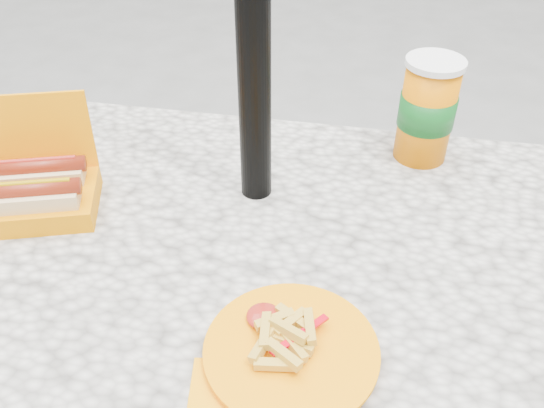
# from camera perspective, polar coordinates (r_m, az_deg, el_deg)

# --- Properties ---
(picnic_table) EXTENTS (1.20, 0.80, 0.75)m
(picnic_table) POSITION_cam_1_polar(r_m,az_deg,el_deg) (0.92, -3.50, -9.98)
(picnic_table) COLOR beige
(picnic_table) RESTS_ON ground
(hotdog_box) EXTENTS (0.24, 0.20, 0.17)m
(hotdog_box) POSITION_cam_1_polar(r_m,az_deg,el_deg) (0.98, -22.96, 1.26)
(hotdog_box) COLOR #FB8D00
(hotdog_box) RESTS_ON picnic_table
(fries_plate) EXTENTS (0.22, 0.30, 0.04)m
(fries_plate) POSITION_cam_1_polar(r_m,az_deg,el_deg) (0.71, 1.55, -14.62)
(fries_plate) COLOR #FF9E08
(fries_plate) RESTS_ON picnic_table
(soda_cup) EXTENTS (0.10, 0.10, 0.19)m
(soda_cup) POSITION_cam_1_polar(r_m,az_deg,el_deg) (1.04, 15.11, 8.97)
(soda_cup) COLOR orange
(soda_cup) RESTS_ON picnic_table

